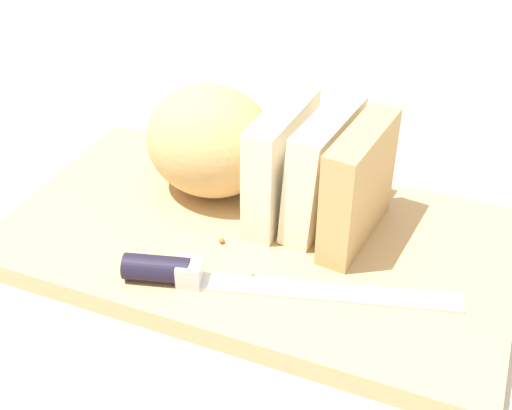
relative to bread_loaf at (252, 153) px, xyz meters
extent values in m
plane|color=beige|center=(0.02, -0.04, -0.07)|extent=(3.00, 3.00, 0.00)
cube|color=tan|center=(0.02, -0.04, -0.06)|extent=(0.46, 0.26, 0.02)
ellipsoid|color=tan|center=(-0.05, 0.01, 0.00)|extent=(0.14, 0.12, 0.11)
cube|color=beige|center=(0.03, -0.01, 0.00)|extent=(0.04, 0.11, 0.11)
cube|color=beige|center=(0.07, 0.00, 0.00)|extent=(0.05, 0.11, 0.11)
cube|color=tan|center=(0.11, -0.02, 0.00)|extent=(0.04, 0.11, 0.11)
cube|color=silver|center=(0.11, -0.10, -0.05)|extent=(0.22, 0.08, 0.00)
cylinder|color=black|center=(-0.03, -0.14, -0.04)|extent=(0.06, 0.04, 0.02)
cube|color=silver|center=(0.00, -0.13, -0.04)|extent=(0.03, 0.03, 0.02)
sphere|color=#996633|center=(0.04, -0.10, -0.05)|extent=(0.00, 0.00, 0.00)
sphere|color=#996633|center=(0.00, -0.07, -0.05)|extent=(0.01, 0.01, 0.01)
sphere|color=#996633|center=(0.06, -0.01, -0.05)|extent=(0.01, 0.01, 0.01)
camera|label=1|loc=(0.21, -0.49, 0.32)|focal=46.61mm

